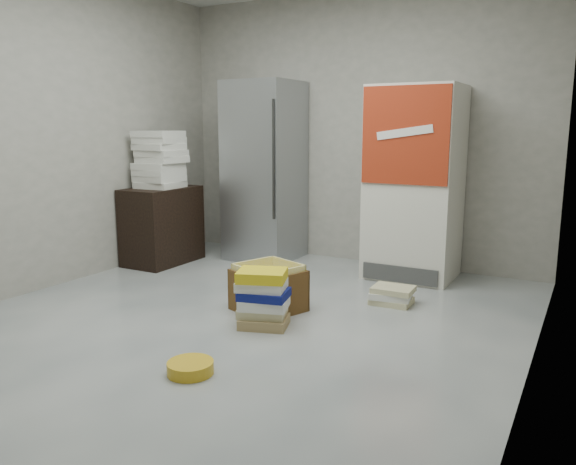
{
  "coord_description": "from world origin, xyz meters",
  "views": [
    {
      "loc": [
        2.25,
        -3.07,
        1.42
      ],
      "look_at": [
        0.18,
        0.7,
        0.61
      ],
      "focal_mm": 35.0,
      "sensor_mm": 36.0,
      "label": 1
    }
  ],
  "objects_px": {
    "coke_cooler": "(414,183)",
    "cardboard_box": "(269,291)",
    "steel_fridge": "(265,171)",
    "wood_shelf": "(162,225)",
    "phonebook_stack_main": "(263,298)"
  },
  "relations": [
    {
      "from": "wood_shelf",
      "to": "cardboard_box",
      "type": "distance_m",
      "value": 2.0
    },
    {
      "from": "coke_cooler",
      "to": "wood_shelf",
      "type": "relative_size",
      "value": 2.25
    },
    {
      "from": "steel_fridge",
      "to": "phonebook_stack_main",
      "type": "height_order",
      "value": "steel_fridge"
    },
    {
      "from": "wood_shelf",
      "to": "coke_cooler",
      "type": "bearing_deg",
      "value": 16.28
    },
    {
      "from": "steel_fridge",
      "to": "phonebook_stack_main",
      "type": "distance_m",
      "value": 2.32
    },
    {
      "from": "wood_shelf",
      "to": "phonebook_stack_main",
      "type": "relative_size",
      "value": 1.84
    },
    {
      "from": "wood_shelf",
      "to": "cardboard_box",
      "type": "height_order",
      "value": "wood_shelf"
    },
    {
      "from": "wood_shelf",
      "to": "steel_fridge",
      "type": "bearing_deg",
      "value": 41.31
    },
    {
      "from": "coke_cooler",
      "to": "cardboard_box",
      "type": "distance_m",
      "value": 1.85
    },
    {
      "from": "steel_fridge",
      "to": "cardboard_box",
      "type": "xyz_separation_m",
      "value": [
        0.97,
        -1.56,
        -0.8
      ]
    },
    {
      "from": "phonebook_stack_main",
      "to": "wood_shelf",
      "type": "bearing_deg",
      "value": 128.9
    },
    {
      "from": "cardboard_box",
      "to": "wood_shelf",
      "type": "bearing_deg",
      "value": 176.29
    },
    {
      "from": "cardboard_box",
      "to": "steel_fridge",
      "type": "bearing_deg",
      "value": 142.91
    },
    {
      "from": "steel_fridge",
      "to": "cardboard_box",
      "type": "height_order",
      "value": "steel_fridge"
    },
    {
      "from": "coke_cooler",
      "to": "wood_shelf",
      "type": "xyz_separation_m",
      "value": [
        -2.48,
        -0.72,
        -0.5
      ]
    }
  ]
}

